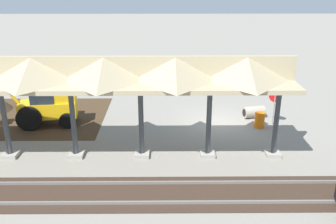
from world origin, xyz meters
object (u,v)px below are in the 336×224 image
object	(u,v)px
stop_sign	(275,100)
traffic_barrel	(260,120)
concrete_pipe	(254,112)
backhoe	(45,104)

from	to	relation	value
stop_sign	traffic_barrel	world-z (taller)	stop_sign
stop_sign	traffic_barrel	size ratio (longest dim) A/B	2.35
stop_sign	concrete_pipe	world-z (taller)	stop_sign
backhoe	concrete_pipe	world-z (taller)	backhoe
stop_sign	concrete_pipe	size ratio (longest dim) A/B	1.50
stop_sign	backhoe	size ratio (longest dim) A/B	0.40
backhoe	traffic_barrel	distance (m)	12.27
stop_sign	backhoe	bearing A→B (deg)	-0.25
concrete_pipe	traffic_barrel	size ratio (longest dim) A/B	1.57
backhoe	traffic_barrel	bearing A→B (deg)	177.76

